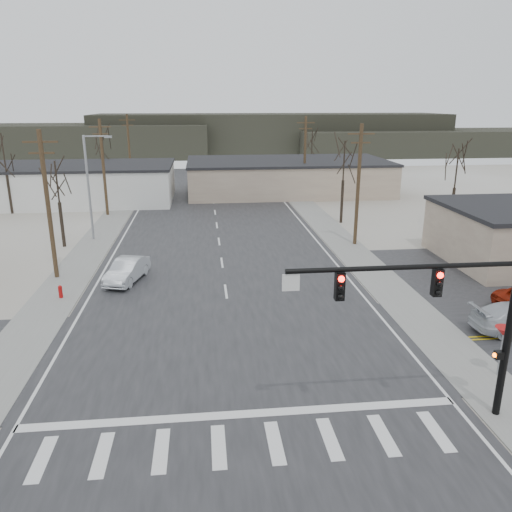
{
  "coord_description": "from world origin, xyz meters",
  "views": [
    {
      "loc": [
        -1.27,
        -21.83,
        11.65
      ],
      "look_at": [
        1.86,
        7.21,
        2.6
      ],
      "focal_mm": 35.0,
      "sensor_mm": 36.0,
      "label": 1
    }
  ],
  "objects_px": {
    "fire_hydrant": "(60,292)",
    "traffic_signal_mast": "(464,306)",
    "sedan_crossing": "(127,270)",
    "car_far_a": "(233,185)",
    "car_far_b": "(210,181)"
  },
  "relations": [
    {
      "from": "sedan_crossing",
      "to": "car_far_b",
      "type": "bearing_deg",
      "value": 96.19
    },
    {
      "from": "car_far_a",
      "to": "sedan_crossing",
      "type": "bearing_deg",
      "value": 55.79
    },
    {
      "from": "car_far_a",
      "to": "traffic_signal_mast",
      "type": "bearing_deg",
      "value": 76.33
    },
    {
      "from": "car_far_b",
      "to": "sedan_crossing",
      "type": "bearing_deg",
      "value": -95.88
    },
    {
      "from": "traffic_signal_mast",
      "to": "car_far_b",
      "type": "relative_size",
      "value": 1.93
    },
    {
      "from": "car_far_a",
      "to": "car_far_b",
      "type": "distance_m",
      "value": 4.58
    },
    {
      "from": "sedan_crossing",
      "to": "car_far_b",
      "type": "relative_size",
      "value": 0.99
    },
    {
      "from": "traffic_signal_mast",
      "to": "sedan_crossing",
      "type": "bearing_deg",
      "value": 130.45
    },
    {
      "from": "traffic_signal_mast",
      "to": "car_far_b",
      "type": "distance_m",
      "value": 55.99
    },
    {
      "from": "car_far_b",
      "to": "fire_hydrant",
      "type": "bearing_deg",
      "value": -100.23
    },
    {
      "from": "fire_hydrant",
      "to": "traffic_signal_mast",
      "type": "bearing_deg",
      "value": -38.13
    },
    {
      "from": "fire_hydrant",
      "to": "sedan_crossing",
      "type": "height_order",
      "value": "sedan_crossing"
    },
    {
      "from": "traffic_signal_mast",
      "to": "fire_hydrant",
      "type": "distance_m",
      "value": 23.39
    },
    {
      "from": "traffic_signal_mast",
      "to": "sedan_crossing",
      "type": "xyz_separation_m",
      "value": [
        -14.4,
        16.89,
        -3.87
      ]
    },
    {
      "from": "car_far_a",
      "to": "car_far_b",
      "type": "relative_size",
      "value": 1.25
    }
  ]
}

